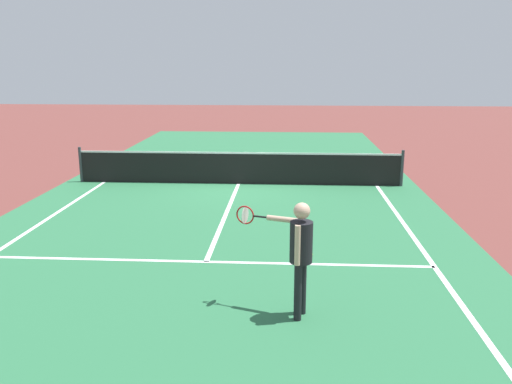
# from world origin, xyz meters

# --- Properties ---
(ground_plane) EXTENTS (60.00, 60.00, 0.00)m
(ground_plane) POSITION_xyz_m (0.00, 0.00, 0.00)
(ground_plane) COLOR brown
(court_surface_inbounds) EXTENTS (10.62, 24.40, 0.00)m
(court_surface_inbounds) POSITION_xyz_m (0.00, 0.00, 0.00)
(court_surface_inbounds) COLOR #2D7247
(court_surface_inbounds) RESTS_ON ground_plane
(line_sideline_left) EXTENTS (0.10, 11.89, 0.01)m
(line_sideline_left) POSITION_xyz_m (-4.11, -5.95, 0.00)
(line_sideline_left) COLOR white
(line_sideline_left) RESTS_ON ground_plane
(line_sideline_right) EXTENTS (0.10, 11.89, 0.01)m
(line_sideline_right) POSITION_xyz_m (4.11, -5.95, 0.00)
(line_sideline_right) COLOR white
(line_sideline_right) RESTS_ON ground_plane
(line_service_near) EXTENTS (8.22, 0.10, 0.01)m
(line_service_near) POSITION_xyz_m (0.00, -6.40, 0.00)
(line_service_near) COLOR white
(line_service_near) RESTS_ON ground_plane
(line_center_service) EXTENTS (0.10, 6.40, 0.01)m
(line_center_service) POSITION_xyz_m (0.00, -3.20, 0.00)
(line_center_service) COLOR white
(line_center_service) RESTS_ON ground_plane
(net) EXTENTS (9.73, 0.09, 1.07)m
(net) POSITION_xyz_m (0.00, 0.00, 0.49)
(net) COLOR #33383D
(net) RESTS_ON ground_plane
(player_near) EXTENTS (1.11, 0.77, 1.69)m
(player_near) POSITION_xyz_m (1.64, -8.41, 1.05)
(player_near) COLOR black
(player_near) RESTS_ON ground_plane
(tennis_ball_mid_court) EXTENTS (0.07, 0.07, 0.07)m
(tennis_ball_mid_court) POSITION_xyz_m (1.93, -5.99, 0.03)
(tennis_ball_mid_court) COLOR #CCE033
(tennis_ball_mid_court) RESTS_ON ground_plane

